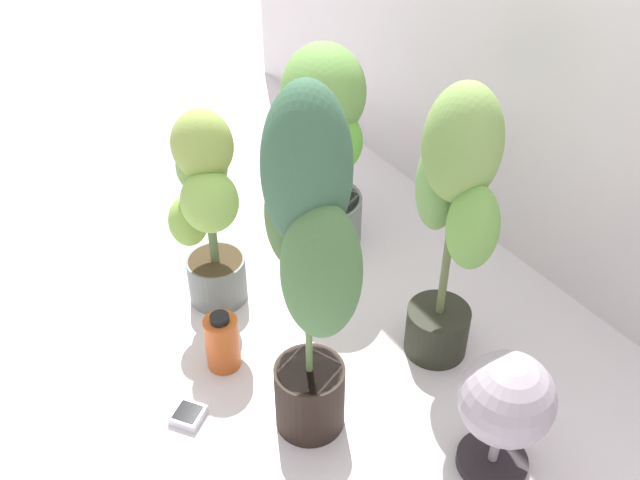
% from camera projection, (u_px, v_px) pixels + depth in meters
% --- Properties ---
extents(ground_plane, '(8.00, 8.00, 0.00)m').
position_uv_depth(ground_plane, '(286.00, 335.00, 2.24)').
color(ground_plane, silver).
rests_on(ground_plane, ground).
extents(potted_plant_front_left, '(0.34, 0.28, 0.67)m').
position_uv_depth(potted_plant_front_left, '(206.00, 203.00, 2.14)').
color(potted_plant_front_left, slate).
rests_on(potted_plant_front_left, ground).
extents(potted_plant_back_right, '(0.33, 0.23, 0.86)m').
position_uv_depth(potted_plant_back_right, '(454.00, 208.00, 1.88)').
color(potted_plant_back_right, '#282B1F').
rests_on(potted_plant_back_right, ground).
extents(potted_plant_back_left, '(0.42, 0.33, 0.72)m').
position_uv_depth(potted_plant_back_left, '(322.00, 139.00, 2.36)').
color(potted_plant_back_left, slate).
rests_on(potted_plant_back_left, ground).
extents(potted_plant_front_right, '(0.36, 0.23, 1.00)m').
position_uv_depth(potted_plant_front_right, '(309.00, 254.00, 1.62)').
color(potted_plant_front_right, black).
rests_on(potted_plant_front_right, ground).
extents(hygrometer_box, '(0.11, 0.11, 0.03)m').
position_uv_depth(hygrometer_box, '(188.00, 415.00, 1.98)').
color(hygrometer_box, white).
rests_on(hygrometer_box, ground).
extents(floor_fan, '(0.27, 0.27, 0.37)m').
position_uv_depth(floor_fan, '(506.00, 403.00, 1.73)').
color(floor_fan, '#282127').
rests_on(floor_fan, ground).
extents(nutrient_bottle, '(0.10, 0.10, 0.19)m').
position_uv_depth(nutrient_bottle, '(222.00, 341.00, 2.09)').
color(nutrient_bottle, '#C75823').
rests_on(nutrient_bottle, ground).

